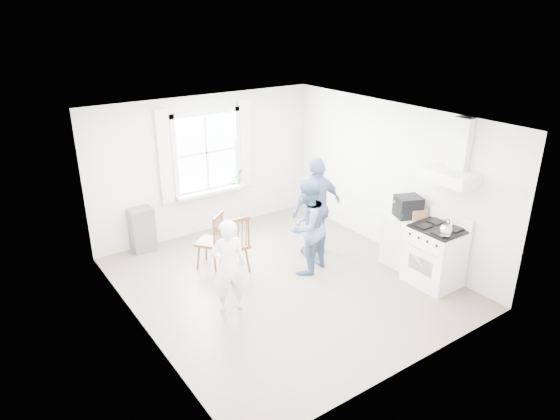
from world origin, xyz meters
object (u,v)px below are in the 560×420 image
(windsor_chair_b, at_px, (237,239))
(person_mid, at_px, (307,227))
(low_cabinet, at_px, (403,240))
(gas_stove, at_px, (435,255))
(windsor_chair_a, at_px, (215,235))
(stereo_stack, at_px, (408,207))
(person_right, at_px, (317,207))
(person_left, at_px, (228,266))

(windsor_chair_b, bearing_deg, person_mid, -30.47)
(person_mid, bearing_deg, low_cabinet, 134.83)
(gas_stove, relative_size, windsor_chair_a, 1.17)
(low_cabinet, distance_m, windsor_chair_a, 3.12)
(windsor_chair_b, bearing_deg, windsor_chair_a, 112.83)
(stereo_stack, bearing_deg, gas_stove, -93.05)
(low_cabinet, distance_m, person_right, 1.54)
(person_right, bearing_deg, stereo_stack, 124.70)
(windsor_chair_a, distance_m, person_left, 1.32)
(person_left, bearing_deg, windsor_chair_a, -95.45)
(stereo_stack, relative_size, person_left, 0.35)
(windsor_chair_b, relative_size, person_right, 0.58)
(windsor_chair_b, relative_size, person_left, 0.72)
(gas_stove, xyz_separation_m, windsor_chair_a, (-2.53, 2.42, 0.10))
(person_left, bearing_deg, windsor_chair_b, -112.18)
(gas_stove, relative_size, windsor_chair_b, 1.11)
(gas_stove, bearing_deg, stereo_stack, 86.95)
(windsor_chair_a, xyz_separation_m, person_right, (1.66, -0.58, 0.29))
(person_left, xyz_separation_m, person_right, (2.11, 0.66, 0.18))
(windsor_chair_a, distance_m, person_mid, 1.51)
(windsor_chair_a, bearing_deg, person_right, -19.19)
(stereo_stack, height_order, person_right, person_right)
(person_left, bearing_deg, stereo_stack, -175.72)
(stereo_stack, relative_size, windsor_chair_b, 0.48)
(person_right, bearing_deg, gas_stove, 112.90)
(low_cabinet, bearing_deg, gas_stove, -95.68)
(windsor_chair_a, height_order, windsor_chair_b, windsor_chair_b)
(gas_stove, distance_m, windsor_chair_b, 3.10)
(person_right, bearing_deg, windsor_chair_b, -8.98)
(gas_stove, height_order, person_right, person_right)
(windsor_chair_b, bearing_deg, low_cabinet, -28.35)
(person_left, height_order, person_right, person_right)
(gas_stove, distance_m, stereo_stack, 0.87)
(gas_stove, xyz_separation_m, windsor_chair_b, (-2.36, 2.01, 0.13))
(gas_stove, height_order, person_left, person_left)
(stereo_stack, distance_m, person_right, 1.51)
(low_cabinet, relative_size, stereo_stack, 1.84)
(low_cabinet, bearing_deg, person_mid, 153.10)
(windsor_chair_a, height_order, person_left, person_left)
(stereo_stack, distance_m, person_left, 3.08)
(windsor_chair_b, bearing_deg, stereo_stack, -29.71)
(windsor_chair_a, bearing_deg, windsor_chair_b, -67.17)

